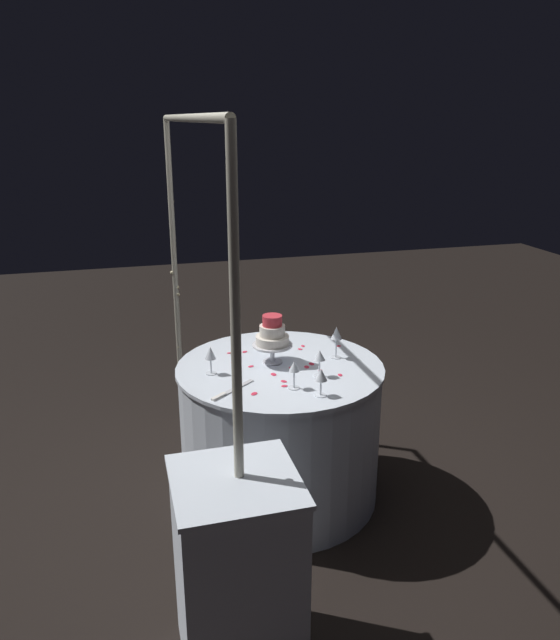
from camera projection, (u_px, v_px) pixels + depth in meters
ground_plane at (280, 492)px, 3.54m from camera, size 12.00×12.00×0.00m
decorative_arch at (194, 266)px, 2.99m from camera, size 2.13×0.06×2.09m
main_table at (280, 431)px, 3.41m from camera, size 1.13×1.13×0.80m
side_table at (238, 572)px, 2.33m from camera, size 0.47×0.47×0.83m
tiered_cake at (272, 335)px, 3.28m from camera, size 0.22×0.22×0.27m
wine_glass_0 at (320, 357)px, 3.12m from camera, size 0.06×0.06×0.14m
wine_glass_1 at (321, 376)px, 2.90m from camera, size 0.06×0.06×0.14m
wine_glass_2 at (262, 334)px, 3.47m from camera, size 0.06×0.06×0.14m
wine_glass_3 at (210, 354)px, 3.15m from camera, size 0.06×0.06×0.15m
wine_glass_4 at (294, 369)px, 2.98m from camera, size 0.06×0.06×0.14m
wine_glass_5 at (336, 335)px, 3.36m from camera, size 0.06×0.06×0.18m
cake_knife at (230, 391)px, 2.97m from camera, size 0.20×0.25×0.01m
rose_petal_0 at (312, 364)px, 3.31m from camera, size 0.04×0.03×0.00m
rose_petal_1 at (274, 374)px, 3.17m from camera, size 0.04×0.03×0.00m
rose_petal_2 at (307, 367)px, 3.27m from camera, size 0.04×0.03×0.00m
rose_petal_3 at (284, 381)px, 3.09m from camera, size 0.04×0.04×0.00m
rose_petal_4 at (339, 346)px, 3.57m from camera, size 0.02×0.03×0.00m
rose_petal_5 at (303, 346)px, 3.57m from camera, size 0.03×0.02×0.00m
rose_petal_6 at (254, 394)px, 2.95m from camera, size 0.05×0.05×0.00m
rose_petal_7 at (284, 386)px, 3.03m from camera, size 0.02×0.03×0.00m
rose_petal_8 at (251, 366)px, 3.27m from camera, size 0.03×0.04×0.00m
rose_petal_9 at (291, 368)px, 3.25m from camera, size 0.04×0.03×0.00m
rose_petal_10 at (340, 375)px, 3.16m from camera, size 0.04×0.03×0.00m
rose_petal_11 at (320, 370)px, 3.22m from camera, size 0.02×0.03×0.00m
rose_petal_12 at (234, 363)px, 3.32m from camera, size 0.04×0.04×0.00m
rose_petal_13 at (229, 353)px, 3.46m from camera, size 0.02×0.03×0.00m
rose_petal_14 at (245, 352)px, 3.48m from camera, size 0.04×0.04×0.00m
rose_petal_15 at (300, 349)px, 3.52m from camera, size 0.04×0.04×0.00m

